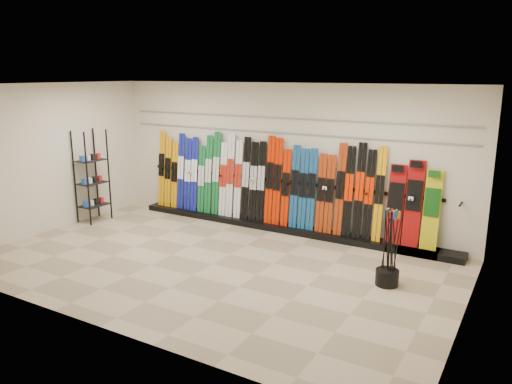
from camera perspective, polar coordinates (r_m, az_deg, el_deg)
The scene contains 13 objects.
floor at distance 8.65m, azimuth -5.03°, elevation -8.23°, with size 8.00×8.00×0.00m, color gray.
back_wall at distance 10.32m, azimuth 2.82°, elevation 4.03°, with size 8.00×8.00×0.00m, color beige.
left_wall at distance 10.99m, azimuth -22.55°, elevation 3.60°, with size 5.00×5.00×0.00m, color beige.
right_wall at distance 6.79m, azimuth 23.52°, elevation -2.08°, with size 5.00×5.00×0.00m, color beige.
ceiling at distance 8.04m, azimuth -5.48°, elevation 12.06°, with size 8.00×8.00×0.00m, color silver.
ski_rack_base at distance 10.36m, azimuth 3.28°, elevation -4.13°, with size 8.00×0.40×0.12m, color black.
skis at distance 10.47m, azimuth 0.21°, elevation 1.20°, with size 5.38×0.21×1.82m.
snowboards at distance 9.39m, azimuth 17.50°, elevation -1.53°, with size 0.94×0.24×1.56m.
accessory_rack at distance 11.41m, azimuth -18.25°, elevation 1.74°, with size 0.40×0.60×2.01m, color black.
pole_bin at distance 8.04m, azimuth 14.74°, elevation -9.41°, with size 0.35×0.35×0.25m, color black.
ski_poles at distance 7.87m, azimuth 15.09°, elevation -6.13°, with size 0.33×0.28×1.18m.
slatwall_rail_0 at distance 10.23m, azimuth 2.80°, elevation 6.77°, with size 7.60×0.02×0.03m, color gray.
slatwall_rail_1 at distance 10.20m, azimuth 2.82°, elevation 8.45°, with size 7.60×0.02×0.03m, color gray.
Camera 1 is at (4.67, -6.54, 3.19)m, focal length 35.00 mm.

